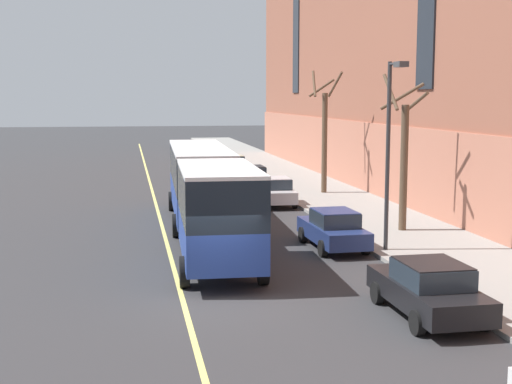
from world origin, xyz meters
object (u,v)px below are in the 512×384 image
at_px(parked_car_black_5, 429,289).
at_px(street_tree_far_downtown, 324,134).
at_px(parked_car_navy_3, 333,229).
at_px(parked_car_silver_6, 275,191).
at_px(street_tree_far_uptown, 404,156).
at_px(parked_car_champagne_4, 232,165).
at_px(city_bus, 205,189).
at_px(parked_car_black_0, 251,178).
at_px(street_lamp, 390,137).

height_order(parked_car_black_5, street_tree_far_downtown, street_tree_far_downtown).
relative_size(parked_car_navy_3, parked_car_silver_6, 0.99).
relative_size(parked_car_black_5, parked_car_silver_6, 0.99).
xyz_separation_m(parked_car_navy_3, street_tree_far_uptown, (3.90, 2.62, 2.64)).
bearing_deg(parked_car_silver_6, street_tree_far_downtown, 43.87).
relative_size(parked_car_navy_3, street_tree_far_downtown, 0.61).
bearing_deg(parked_car_black_5, street_tree_far_uptown, 71.56).
bearing_deg(street_tree_far_downtown, parked_car_black_5, -99.05).
height_order(parked_car_black_5, parked_car_silver_6, same).
bearing_deg(street_tree_far_uptown, parked_car_champagne_4, 99.16).
height_order(city_bus, parked_car_black_5, city_bus).
bearing_deg(parked_car_champagne_4, parked_car_black_5, -89.85).
bearing_deg(parked_car_black_0, parked_car_silver_6, -88.74).
distance_m(city_bus, street_tree_far_downtown, 15.04).
bearing_deg(street_tree_far_uptown, street_lamp, -118.27).
height_order(parked_car_navy_3, street_tree_far_downtown, street_tree_far_downtown).
distance_m(parked_car_black_0, street_tree_far_downtown, 5.85).
bearing_deg(parked_car_champagne_4, street_tree_far_downtown, -71.55).
xyz_separation_m(city_bus, parked_car_navy_3, (4.71, -3.11, -1.32)).
relative_size(city_bus, parked_car_black_0, 4.13).
bearing_deg(city_bus, parked_car_navy_3, -33.43).
relative_size(street_tree_far_uptown, street_tree_far_downtown, 0.92).
xyz_separation_m(parked_car_navy_3, street_tree_far_downtown, (3.91, 15.32, 2.97)).
bearing_deg(street_tree_far_downtown, parked_car_black_0, 142.37).
distance_m(city_bus, parked_car_navy_3, 5.80).
relative_size(parked_car_black_0, parked_car_navy_3, 1.00).
relative_size(parked_car_champagne_4, parked_car_silver_6, 0.97).
relative_size(city_bus, street_tree_far_uptown, 2.77).
xyz_separation_m(parked_car_black_0, parked_car_silver_6, (0.15, -6.78, -0.00)).
bearing_deg(parked_car_black_5, street_lamp, 77.30).
xyz_separation_m(street_tree_far_downtown, street_lamp, (-2.16, -16.71, 0.73)).
xyz_separation_m(parked_car_silver_6, street_tree_far_downtown, (3.85, 3.70, 2.97)).
relative_size(parked_car_black_0, street_tree_far_downtown, 0.61).
bearing_deg(street_lamp, city_bus, 145.12).
relative_size(parked_car_silver_6, street_lamp, 0.65).
relative_size(parked_car_champagne_4, street_tree_far_downtown, 0.60).
bearing_deg(street_lamp, parked_car_black_0, 95.29).
height_order(parked_car_navy_3, parked_car_champagne_4, same).
relative_size(city_bus, parked_car_champagne_4, 4.22).
height_order(parked_car_navy_3, parked_car_silver_6, same).
bearing_deg(parked_car_black_0, city_bus, -106.81).
distance_m(street_tree_far_downtown, street_lamp, 16.87).
distance_m(parked_car_black_0, parked_car_champagne_4, 8.81).
height_order(city_bus, parked_car_black_0, city_bus).
xyz_separation_m(parked_car_champagne_4, street_lamp, (1.81, -28.60, 3.70)).
distance_m(parked_car_silver_6, street_tree_far_uptown, 10.14).
xyz_separation_m(parked_car_black_0, street_tree_far_downtown, (4.00, -3.08, 2.96)).
height_order(parked_car_black_0, parked_car_navy_3, same).
bearing_deg(street_lamp, street_tree_far_downtown, 82.63).
bearing_deg(parked_car_black_0, street_tree_far_downtown, -37.63).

